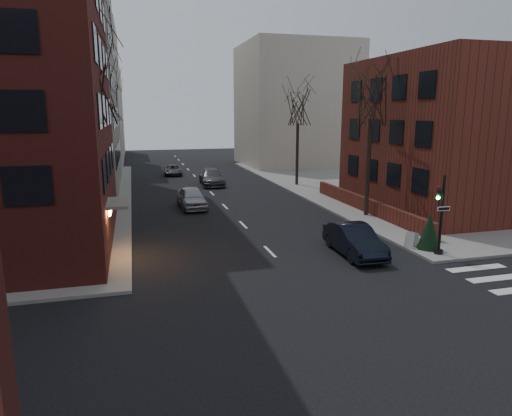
{
  "coord_description": "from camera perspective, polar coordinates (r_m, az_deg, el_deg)",
  "views": [
    {
      "loc": [
        -6.66,
        -9.92,
        7.19
      ],
      "look_at": [
        -0.29,
        13.73,
        2.0
      ],
      "focal_mm": 32.0,
      "sensor_mm": 36.0,
      "label": 1
    }
  ],
  "objects": [
    {
      "name": "tree_left_b",
      "position": [
        36.02,
        -19.06,
        14.07
      ],
      "size": [
        4.4,
        4.4,
        10.8
      ],
      "color": "#2D231C",
      "rests_on": "sidewalk_far_left"
    },
    {
      "name": "streetlamp_far",
      "position": [
        52.03,
        -16.93,
        8.2
      ],
      "size": [
        0.36,
        0.36,
        6.28
      ],
      "color": "black",
      "rests_on": "sidewalk_far_left"
    },
    {
      "name": "parked_sedan",
      "position": [
        23.81,
        12.18,
        -3.93
      ],
      "size": [
        1.8,
        4.77,
        1.56
      ],
      "primitive_type": "imported",
      "rotation": [
        0.0,
        0.0,
        -0.03
      ],
      "color": "black",
      "rests_on": "ground"
    },
    {
      "name": "building_right_brick",
      "position": [
        37.09,
        23.85,
        8.35
      ],
      "size": [
        12.0,
        14.0,
        11.0
      ],
      "primitive_type": "cube",
      "color": "#5D231B",
      "rests_on": "ground"
    },
    {
      "name": "traffic_signal",
      "position": [
        24.47,
        22.02,
        -1.39
      ],
      "size": [
        0.76,
        0.44,
        4.0
      ],
      "color": "black",
      "rests_on": "sidewalk_far_right"
    },
    {
      "name": "low_wall_right",
      "position": [
        33.67,
        13.54,
        0.43
      ],
      "size": [
        0.35,
        16.0,
        1.0
      ],
      "primitive_type": "cube",
      "color": "#5D231B",
      "rests_on": "sidewalk_far_right"
    },
    {
      "name": "building_distant_lb",
      "position": [
        82.17,
        -19.9,
        11.13
      ],
      "size": [
        10.0,
        12.0,
        14.0
      ],
      "primitive_type": "cube",
      "color": "#BDB3A0",
      "rests_on": "ground"
    },
    {
      "name": "tree_left_a",
      "position": [
        24.05,
        -20.83,
        14.26
      ],
      "size": [
        4.18,
        4.18,
        10.26
      ],
      "color": "#2D231C",
      "rests_on": "sidewalk_far_left"
    },
    {
      "name": "sandwich_board",
      "position": [
        25.42,
        18.92,
        -3.8
      ],
      "size": [
        0.54,
        0.62,
        0.84
      ],
      "primitive_type": "cube",
      "rotation": [
        0.0,
        0.0,
        0.38
      ],
      "color": "silver",
      "rests_on": "sidewalk_far_right"
    },
    {
      "name": "building_distant_la",
      "position": [
        65.48,
        -22.98,
        12.63
      ],
      "size": [
        14.0,
        16.0,
        18.0
      ],
      "primitive_type": "cube",
      "color": "#BDB3A0",
      "rests_on": "ground"
    },
    {
      "name": "tree_right_a",
      "position": [
        31.93,
        14.27,
        13.11
      ],
      "size": [
        3.96,
        3.96,
        9.72
      ],
      "color": "#2D231C",
      "rests_on": "sidewalk_far_right"
    },
    {
      "name": "building_distant_ra",
      "position": [
        63.72,
        4.91,
        12.65
      ],
      "size": [
        14.0,
        14.0,
        16.0
      ],
      "primitive_type": "cube",
      "color": "#BDB3A0",
      "rests_on": "ground"
    },
    {
      "name": "tree_left_c",
      "position": [
        49.97,
        -17.96,
        12.36
      ],
      "size": [
        3.96,
        3.96,
        9.72
      ],
      "color": "#2D231C",
      "rests_on": "sidewalk_far_left"
    },
    {
      "name": "sidewalk_far_right",
      "position": [
        54.0,
        26.48,
        3.13
      ],
      "size": [
        44.0,
        44.0,
        0.15
      ],
      "primitive_type": "cube",
      "color": "gray",
      "rests_on": "ground"
    },
    {
      "name": "evergreen_shrub",
      "position": [
        25.38,
        20.85,
        -2.66
      ],
      "size": [
        1.5,
        1.5,
        1.95
      ],
      "primitive_type": "cone",
      "rotation": [
        0.0,
        0.0,
        -0.36
      ],
      "color": "black",
      "rests_on": "sidewalk_far_right"
    },
    {
      "name": "tree_right_b",
      "position": [
        44.68,
        5.29,
        12.42
      ],
      "size": [
        3.74,
        3.74,
        9.18
      ],
      "color": "#2D231C",
      "rests_on": "sidewalk_far_right"
    },
    {
      "name": "streetlamp_near",
      "position": [
        32.09,
        -17.87,
        6.11
      ],
      "size": [
        0.36,
        0.36,
        6.28
      ],
      "color": "black",
      "rests_on": "sidewalk_far_left"
    },
    {
      "name": "ground",
      "position": [
        13.94,
        17.05,
        -19.64
      ],
      "size": [
        160.0,
        160.0,
        0.0
      ],
      "primitive_type": "plane",
      "color": "black",
      "rests_on": "ground"
    },
    {
      "name": "car_lane_gray",
      "position": [
        45.71,
        -5.55,
        3.85
      ],
      "size": [
        2.46,
        5.52,
        1.57
      ],
      "primitive_type": "imported",
      "rotation": [
        0.0,
        0.0,
        -0.05
      ],
      "color": "#46464B",
      "rests_on": "ground"
    },
    {
      "name": "car_lane_silver",
      "position": [
        34.92,
        -8.04,
        1.29
      ],
      "size": [
        2.05,
        4.73,
        1.59
      ],
      "primitive_type": "imported",
      "rotation": [
        0.0,
        0.0,
        0.04
      ],
      "color": "#A2A2A7",
      "rests_on": "ground"
    },
    {
      "name": "car_lane_far",
      "position": [
        53.65,
        -10.34,
        4.69
      ],
      "size": [
        2.14,
        4.29,
        1.17
      ],
      "primitive_type": "imported",
      "rotation": [
        0.0,
        0.0,
        -0.05
      ],
      "color": "#3B3C40",
      "rests_on": "ground"
    }
  ]
}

